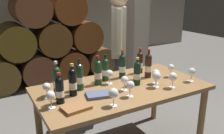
{
  "coord_description": "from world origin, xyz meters",
  "views": [
    {
      "loc": [
        -1.2,
        -1.9,
        1.67
      ],
      "look_at": [
        0.0,
        0.2,
        0.91
      ],
      "focal_mm": 38.49,
      "sensor_mm": 36.0,
      "label": 1
    }
  ],
  "objects_px": {
    "dining_table": "(122,95)",
    "wine_bottle_6": "(140,62)",
    "wine_bottle_4": "(98,72)",
    "wine_bottle_7": "(148,65)",
    "wine_glass_0": "(157,76)",
    "wine_bottle_9": "(57,80)",
    "wine_glass_5": "(156,74)",
    "sommelier_presenting": "(118,42)",
    "wine_glass_7": "(124,80)",
    "wine_bottle_3": "(80,76)",
    "wine_bottle_1": "(60,90)",
    "wine_glass_6": "(47,87)",
    "wine_glass_1": "(173,77)",
    "wine_glass_9": "(192,72)",
    "wine_glass_4": "(130,86)",
    "wine_bottle_8": "(137,73)",
    "wine_glass_3": "(137,70)",
    "wine_bottle_0": "(122,66)",
    "wine_glass_2": "(171,68)",
    "wine_glass_8": "(51,96)",
    "tasting_notebook": "(98,95)",
    "wine_bottle_2": "(73,82)",
    "wine_glass_11": "(114,94)",
    "leather_ledger": "(76,108)",
    "wine_glass_10": "(109,74)",
    "wine_bottle_5": "(105,69)"
  },
  "relations": [
    {
      "from": "wine_glass_4",
      "to": "sommelier_presenting",
      "type": "xyz_separation_m",
      "value": [
        0.47,
        1.0,
        0.18
      ]
    },
    {
      "from": "wine_bottle_6",
      "to": "wine_glass_3",
      "type": "xyz_separation_m",
      "value": [
        -0.16,
        -0.18,
        -0.02
      ]
    },
    {
      "from": "wine_bottle_0",
      "to": "wine_glass_1",
      "type": "relative_size",
      "value": 1.98
    },
    {
      "from": "dining_table",
      "to": "wine_bottle_8",
      "type": "distance_m",
      "value": 0.27
    },
    {
      "from": "wine_bottle_0",
      "to": "wine_glass_6",
      "type": "bearing_deg",
      "value": -171.33
    },
    {
      "from": "wine_glass_3",
      "to": "wine_bottle_6",
      "type": "bearing_deg",
      "value": 46.78
    },
    {
      "from": "wine_bottle_7",
      "to": "wine_bottle_9",
      "type": "xyz_separation_m",
      "value": [
        -1.01,
        0.05,
        -0.0
      ]
    },
    {
      "from": "wine_bottle_6",
      "to": "wine_glass_9",
      "type": "distance_m",
      "value": 0.59
    },
    {
      "from": "wine_bottle_7",
      "to": "wine_glass_1",
      "type": "distance_m",
      "value": 0.37
    },
    {
      "from": "dining_table",
      "to": "wine_glass_8",
      "type": "distance_m",
      "value": 0.78
    },
    {
      "from": "wine_glass_4",
      "to": "wine_bottle_2",
      "type": "bearing_deg",
      "value": 147.25
    },
    {
      "from": "dining_table",
      "to": "wine_bottle_1",
      "type": "bearing_deg",
      "value": -174.94
    },
    {
      "from": "tasting_notebook",
      "to": "wine_glass_1",
      "type": "bearing_deg",
      "value": -1.24
    },
    {
      "from": "wine_bottle_6",
      "to": "tasting_notebook",
      "type": "xyz_separation_m",
      "value": [
        -0.72,
        -0.36,
        -0.11
      ]
    },
    {
      "from": "wine_bottle_4",
      "to": "wine_glass_9",
      "type": "distance_m",
      "value": 0.98
    },
    {
      "from": "wine_glass_3",
      "to": "wine_glass_4",
      "type": "distance_m",
      "value": 0.46
    },
    {
      "from": "wine_glass_11",
      "to": "dining_table",
      "type": "bearing_deg",
      "value": 49.11
    },
    {
      "from": "wine_bottle_5",
      "to": "wine_bottle_6",
      "type": "bearing_deg",
      "value": 3.29
    },
    {
      "from": "wine_bottle_4",
      "to": "wine_bottle_1",
      "type": "bearing_deg",
      "value": -154.36
    },
    {
      "from": "wine_bottle_7",
      "to": "wine_bottle_6",
      "type": "bearing_deg",
      "value": 86.31
    },
    {
      "from": "wine_glass_7",
      "to": "wine_bottle_4",
      "type": "bearing_deg",
      "value": 118.41
    },
    {
      "from": "sommelier_presenting",
      "to": "wine_glass_7",
      "type": "bearing_deg",
      "value": -117.45
    },
    {
      "from": "wine_bottle_2",
      "to": "tasting_notebook",
      "type": "xyz_separation_m",
      "value": [
        0.19,
        -0.13,
        -0.12
      ]
    },
    {
      "from": "wine_glass_2",
      "to": "wine_glass_7",
      "type": "relative_size",
      "value": 1.0
    },
    {
      "from": "dining_table",
      "to": "wine_bottle_6",
      "type": "height_order",
      "value": "wine_bottle_6"
    },
    {
      "from": "dining_table",
      "to": "wine_glass_1",
      "type": "distance_m",
      "value": 0.54
    },
    {
      "from": "wine_bottle_1",
      "to": "sommelier_presenting",
      "type": "relative_size",
      "value": 0.16
    },
    {
      "from": "wine_bottle_9",
      "to": "wine_glass_8",
      "type": "distance_m",
      "value": 0.29
    },
    {
      "from": "sommelier_presenting",
      "to": "wine_glass_8",
      "type": "bearing_deg",
      "value": -143.18
    },
    {
      "from": "wine_bottle_4",
      "to": "wine_bottle_6",
      "type": "xyz_separation_m",
      "value": [
        0.59,
        0.09,
        -0.0
      ]
    },
    {
      "from": "wine_glass_0",
      "to": "wine_bottle_7",
      "type": "bearing_deg",
      "value": 68.0
    },
    {
      "from": "wine_glass_7",
      "to": "wine_glass_8",
      "type": "xyz_separation_m",
      "value": [
        -0.72,
        -0.02,
        0.0
      ]
    },
    {
      "from": "wine_bottle_4",
      "to": "wine_glass_0",
      "type": "xyz_separation_m",
      "value": [
        0.47,
        -0.35,
        -0.02
      ]
    },
    {
      "from": "wine_bottle_3",
      "to": "leather_ledger",
      "type": "relative_size",
      "value": 1.42
    },
    {
      "from": "wine_bottle_1",
      "to": "wine_glass_6",
      "type": "distance_m",
      "value": 0.17
    },
    {
      "from": "wine_glass_0",
      "to": "wine_glass_5",
      "type": "bearing_deg",
      "value": 53.49
    },
    {
      "from": "wine_glass_2",
      "to": "wine_glass_5",
      "type": "height_order",
      "value": "wine_glass_5"
    },
    {
      "from": "wine_bottle_5",
      "to": "wine_bottle_7",
      "type": "relative_size",
      "value": 0.9
    },
    {
      "from": "wine_glass_5",
      "to": "wine_glass_10",
      "type": "distance_m",
      "value": 0.48
    },
    {
      "from": "wine_bottle_1",
      "to": "wine_glass_3",
      "type": "distance_m",
      "value": 0.91
    },
    {
      "from": "wine_bottle_0",
      "to": "wine_bottle_6",
      "type": "relative_size",
      "value": 1.05
    },
    {
      "from": "wine_bottle_9",
      "to": "wine_glass_5",
      "type": "height_order",
      "value": "wine_bottle_9"
    },
    {
      "from": "wine_bottle_0",
      "to": "leather_ledger",
      "type": "relative_size",
      "value": 1.42
    },
    {
      "from": "wine_bottle_1",
      "to": "leather_ledger",
      "type": "distance_m",
      "value": 0.22
    },
    {
      "from": "tasting_notebook",
      "to": "wine_glass_9",
      "type": "bearing_deg",
      "value": 4.5
    },
    {
      "from": "wine_glass_5",
      "to": "wine_glass_9",
      "type": "xyz_separation_m",
      "value": [
        0.37,
        -0.14,
        -0.0
      ]
    },
    {
      "from": "wine_bottle_9",
      "to": "wine_glass_10",
      "type": "height_order",
      "value": "wine_bottle_9"
    },
    {
      "from": "wine_glass_2",
      "to": "wine_glass_6",
      "type": "distance_m",
      "value": 1.36
    },
    {
      "from": "wine_bottle_7",
      "to": "wine_glass_11",
      "type": "relative_size",
      "value": 2.01
    },
    {
      "from": "wine_glass_0",
      "to": "wine_bottle_3",
      "type": "bearing_deg",
      "value": 155.13
    }
  ]
}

